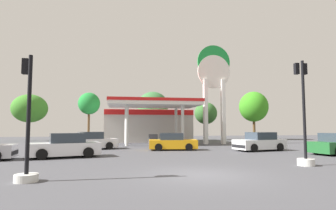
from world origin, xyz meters
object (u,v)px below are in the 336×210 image
object	(u,v)px
tree_4	(254,107)
traffic_signal_1	(27,146)
station_pole_sign	(214,82)
car_4	(92,141)
car_3	(65,146)
tree_2	(153,106)
traffic_signal_0	(304,132)
tree_1	(89,104)
car_2	(260,142)
car_1	(173,142)
tree_0	(30,108)
tree_3	(206,113)

from	to	relation	value
tree_4	traffic_signal_1	bearing A→B (deg)	-129.59
station_pole_sign	car_4	world-z (taller)	station_pole_sign
traffic_signal_1	tree_4	xyz separation A→B (m)	(22.48, 27.19, 3.54)
station_pole_sign	car_3	bearing A→B (deg)	-141.07
tree_2	tree_4	distance (m)	14.81
traffic_signal_0	traffic_signal_1	bearing A→B (deg)	-170.93
traffic_signal_1	tree_2	xyz separation A→B (m)	(7.67, 26.97, 3.47)
tree_1	tree_2	size ratio (longest dim) A/B	1.00
car_4	tree_1	bearing A→B (deg)	97.04
tree_1	tree_4	bearing A→B (deg)	-4.97
station_pole_sign	traffic_signal_1	bearing A→B (deg)	-125.68
car_4	station_pole_sign	bearing A→B (deg)	21.35
car_2	tree_1	size ratio (longest dim) A/B	0.66
car_1	car_3	xyz separation A→B (m)	(-7.65, -4.12, 0.06)
tree_0	tree_1	world-z (taller)	tree_1
traffic_signal_0	tree_2	size ratio (longest dim) A/B	0.79
car_2	traffic_signal_1	xyz separation A→B (m)	(-14.26, -10.19, 0.58)
traffic_signal_0	tree_1	distance (m)	30.51
tree_2	station_pole_sign	bearing A→B (deg)	-53.84
car_3	tree_2	size ratio (longest dim) A/B	0.69
car_3	car_2	bearing A→B (deg)	9.31
car_1	tree_0	xyz separation A→B (m)	(-16.19, 17.42, 3.71)
traffic_signal_1	car_1	bearing A→B (deg)	57.82
car_4	tree_0	bearing A→B (deg)	121.92
traffic_signal_1	tree_4	size ratio (longest dim) A/B	0.64
traffic_signal_1	tree_0	world-z (taller)	tree_0
car_4	tree_0	xyz separation A→B (m)	(-9.60, 15.41, 3.67)
car_1	tree_3	distance (m)	17.98
car_4	tree_0	world-z (taller)	tree_0
car_1	traffic_signal_0	xyz separation A→B (m)	(4.77, -9.99, 1.01)
tree_2	tree_4	size ratio (longest dim) A/B	0.95
tree_0	tree_1	size ratio (longest dim) A/B	0.94
car_4	tree_1	distance (m)	16.00
car_4	tree_4	size ratio (longest dim) A/B	0.63
car_4	car_1	bearing A→B (deg)	-16.95
tree_0	tree_3	distance (m)	24.14
car_4	tree_0	size ratio (longest dim) A/B	0.71
station_pole_sign	tree_3	distance (m)	9.60
car_4	tree_2	size ratio (longest dim) A/B	0.66
car_1	tree_2	size ratio (longest dim) A/B	0.61
station_pole_sign	car_3	distance (m)	18.68
car_2	car_3	bearing A→B (deg)	-170.69
tree_0	tree_2	size ratio (longest dim) A/B	0.94
tree_1	tree_3	size ratio (longest dim) A/B	1.23
car_3	tree_4	bearing A→B (deg)	40.56
car_3	tree_0	world-z (taller)	tree_0
car_1	tree_4	world-z (taller)	tree_4
tree_0	tree_1	bearing A→B (deg)	-1.08
tree_3	car_1	bearing A→B (deg)	-116.47
station_pole_sign	traffic_signal_0	size ratio (longest dim) A/B	2.10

